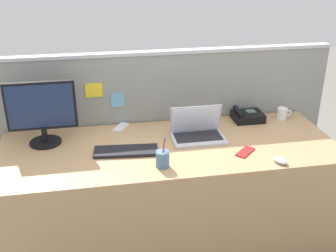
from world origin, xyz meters
TOP-DOWN VIEW (x-y plane):
  - ground_plane at (0.00, 0.00)m, footprint 10.00×10.00m
  - desk at (0.00, 0.00)m, footprint 2.20×0.82m
  - cubicle_divider at (-0.00, 0.45)m, footprint 2.59×0.07m
  - desktop_monitor at (-0.80, 0.19)m, footprint 0.44×0.20m
  - laptop at (0.21, 0.09)m, footprint 0.35×0.24m
  - desk_phone at (0.64, 0.31)m, footprint 0.22×0.18m
  - keyboard_main at (-0.28, -0.04)m, footprint 0.41×0.18m
  - computer_mouse_right_hand at (0.61, -0.34)m, footprint 0.09×0.12m
  - pen_cup at (-0.09, -0.26)m, footprint 0.08×0.08m
  - cell_phone_white_slab at (-0.29, 0.34)m, footprint 0.13×0.17m
  - cell_phone_red_case at (0.45, -0.18)m, footprint 0.16×0.15m
  - coffee_mug at (0.91, 0.28)m, footprint 0.11×0.07m

SIDE VIEW (x-z plane):
  - ground_plane at x=0.00m, z-range 0.00..0.00m
  - desk at x=0.00m, z-range 0.00..0.71m
  - cubicle_divider at x=0.00m, z-range 0.00..1.23m
  - cell_phone_white_slab at x=-0.29m, z-range 0.71..0.72m
  - cell_phone_red_case at x=0.45m, z-range 0.71..0.72m
  - keyboard_main at x=-0.28m, z-range 0.71..0.73m
  - computer_mouse_right_hand at x=0.61m, z-range 0.71..0.74m
  - desk_phone at x=0.64m, z-range 0.69..0.79m
  - coffee_mug at x=0.91m, z-range 0.71..0.80m
  - pen_cup at x=-0.09m, z-range 0.67..0.85m
  - laptop at x=0.21m, z-range 0.65..0.87m
  - desktop_monitor at x=-0.80m, z-range 0.73..1.15m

